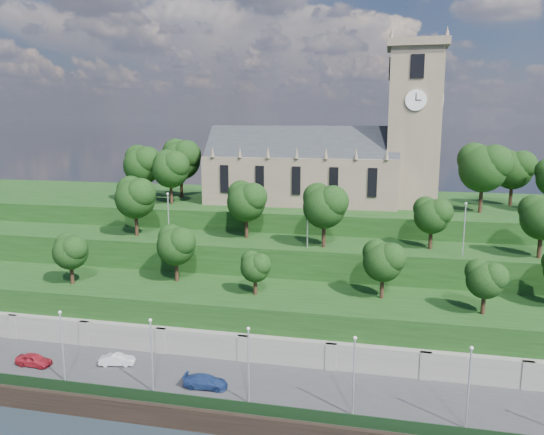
% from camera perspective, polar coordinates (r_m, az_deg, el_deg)
% --- Properties ---
extents(promenade, '(160.00, 12.00, 2.00)m').
position_cam_1_polar(promenade, '(57.61, 0.48, -18.70)').
color(promenade, '#2D2D30').
rests_on(promenade, ground).
extents(quay_wall, '(160.00, 0.50, 2.20)m').
position_cam_1_polar(quay_wall, '(52.49, -0.99, -21.76)').
color(quay_wall, black).
rests_on(quay_wall, ground).
extents(fence, '(160.00, 0.10, 1.20)m').
position_cam_1_polar(fence, '(52.25, -0.82, -19.99)').
color(fence, black).
rests_on(fence, promenade).
extents(retaining_wall, '(160.00, 2.10, 5.00)m').
position_cam_1_polar(retaining_wall, '(62.13, 1.67, -14.86)').
color(retaining_wall, slate).
rests_on(retaining_wall, ground).
extents(embankment_lower, '(160.00, 12.00, 8.00)m').
position_cam_1_polar(embankment_lower, '(66.96, 2.66, -11.53)').
color(embankment_lower, '#143411').
rests_on(embankment_lower, ground).
extents(embankment_upper, '(160.00, 10.00, 12.00)m').
position_cam_1_polar(embankment_upper, '(76.52, 4.10, -7.10)').
color(embankment_upper, '#143411').
rests_on(embankment_upper, ground).
extents(hilltop, '(160.00, 32.00, 15.00)m').
position_cam_1_polar(hilltop, '(96.23, 5.94, -2.53)').
color(hilltop, '#143411').
rests_on(hilltop, ground).
extents(church, '(38.60, 12.35, 27.60)m').
position_cam_1_polar(church, '(89.94, 6.33, 6.24)').
color(church, '#6D5D4C').
rests_on(church, hilltop).
extents(trees_lower, '(64.53, 8.77, 7.54)m').
position_cam_1_polar(trees_lower, '(64.46, 3.35, -4.34)').
color(trees_lower, black).
rests_on(trees_lower, embankment_lower).
extents(trees_upper, '(61.45, 8.73, 8.90)m').
position_cam_1_polar(trees_upper, '(73.11, 3.47, 1.49)').
color(trees_upper, black).
rests_on(trees_upper, embankment_upper).
extents(trees_hilltop, '(73.35, 16.18, 10.67)m').
position_cam_1_polar(trees_hilltop, '(88.71, 4.93, 5.68)').
color(trees_hilltop, black).
rests_on(trees_hilltop, hilltop).
extents(lamp_posts_promenade, '(60.36, 0.36, 7.82)m').
position_cam_1_polar(lamp_posts_promenade, '(52.47, -2.54, -15.02)').
color(lamp_posts_promenade, '#B2B2B7').
rests_on(lamp_posts_promenade, promenade).
extents(lamp_posts_upper, '(40.36, 0.36, 6.92)m').
position_cam_1_polar(lamp_posts_upper, '(71.18, 3.85, -0.09)').
color(lamp_posts_upper, '#B2B2B7').
rests_on(lamp_posts_upper, embankment_upper).
extents(car_left, '(4.12, 1.77, 1.39)m').
position_cam_1_polar(car_left, '(66.77, -24.25, -13.78)').
color(car_left, maroon).
rests_on(car_left, promenade).
extents(car_middle, '(4.09, 2.20, 1.28)m').
position_cam_1_polar(car_middle, '(63.83, -16.33, -14.45)').
color(car_middle, '#A9AAAD').
rests_on(car_middle, promenade).
extents(car_right, '(4.66, 2.05, 1.33)m').
position_cam_1_polar(car_right, '(57.24, -7.15, -17.10)').
color(car_right, navy).
rests_on(car_right, promenade).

